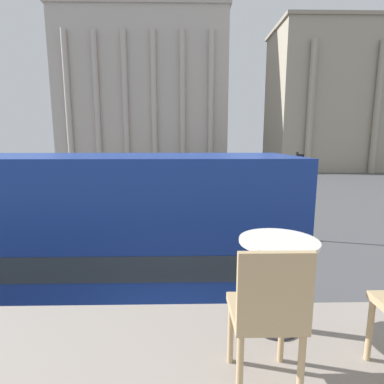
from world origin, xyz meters
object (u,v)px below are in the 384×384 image
at_px(cafe_chair_0, 268,311).
at_px(car_black, 189,181).
at_px(plaza_building_left, 144,93).
at_px(pedestrian_yellow, 218,221).
at_px(traffic_light_mid, 187,175).
at_px(pedestrian_grey, 272,218).
at_px(cafe_dining_table, 278,264).
at_px(plaza_building_right, 384,101).
at_px(double_decker_bus, 16,254).
at_px(car_silver, 63,209).
at_px(traffic_light_near, 297,183).

xyz_separation_m(cafe_chair_0, car_black, (-0.18, 27.65, -3.00)).
xyz_separation_m(plaza_building_left, pedestrian_yellow, (8.90, -43.09, -12.10)).
distance_m(traffic_light_mid, pedestrian_grey, 7.77).
bearing_deg(cafe_dining_table, pedestrian_yellow, 86.13).
relative_size(cafe_dining_table, plaza_building_right, 0.02).
bearing_deg(traffic_light_mid, plaza_building_right, 42.08).
relative_size(plaza_building_left, pedestrian_grey, 17.39).
xyz_separation_m(double_decker_bus, pedestrian_grey, (7.59, 8.13, -1.44)).
bearing_deg(plaza_building_right, car_silver, -140.80).
bearing_deg(traffic_light_mid, pedestrian_grey, -57.68).
relative_size(double_decker_bus, plaza_building_right, 0.30).
xyz_separation_m(cafe_chair_0, plaza_building_right, (31.40, 47.51, 7.29)).
bearing_deg(double_decker_bus, cafe_dining_table, -36.29).
bearing_deg(car_black, traffic_light_mid, -1.14).
bearing_deg(cafe_dining_table, pedestrian_grey, 73.58).
bearing_deg(traffic_light_near, car_black, 107.45).
bearing_deg(pedestrian_yellow, plaza_building_right, -84.12).
bearing_deg(car_black, car_silver, -31.75).
xyz_separation_m(car_black, pedestrian_grey, (3.88, -15.30, 0.28)).
relative_size(cafe_chair_0, traffic_light_near, 0.22).
bearing_deg(car_silver, plaza_building_left, -79.92).
bearing_deg(traffic_light_mid, double_decker_bus, -103.50).
bearing_deg(cafe_chair_0, traffic_light_near, 63.26).
distance_m(cafe_dining_table, plaza_building_right, 56.77).
bearing_deg(car_silver, plaza_building_right, -131.10).
xyz_separation_m(double_decker_bus, plaza_building_right, (35.29, 43.29, 8.57)).
relative_size(plaza_building_left, car_black, 7.03).
distance_m(cafe_dining_table, traffic_light_near, 12.38).
relative_size(traffic_light_near, traffic_light_mid, 1.15).
relative_size(plaza_building_right, traffic_light_mid, 10.02).
xyz_separation_m(double_decker_bus, car_black, (3.71, 23.43, -1.72)).
relative_size(double_decker_bus, car_black, 2.60).
bearing_deg(cafe_chair_0, car_black, 84.85).
distance_m(double_decker_bus, pedestrian_yellow, 9.06).
bearing_deg(cafe_dining_table, plaza_building_right, 56.40).
xyz_separation_m(double_decker_bus, pedestrian_yellow, (4.88, 7.51, -1.40)).
bearing_deg(pedestrian_grey, car_silver, 174.52).
height_order(traffic_light_near, car_black, traffic_light_near).
bearing_deg(car_silver, pedestrian_grey, 173.43).
xyz_separation_m(cafe_chair_0, traffic_light_mid, (-0.38, 18.81, -1.33)).
relative_size(car_black, pedestrian_grey, 2.47).
height_order(traffic_light_mid, pedestrian_grey, traffic_light_mid).
height_order(double_decker_bus, cafe_dining_table, double_decker_bus).
distance_m(double_decker_bus, pedestrian_grey, 11.21).
relative_size(double_decker_bus, cafe_dining_table, 14.98).
bearing_deg(plaza_building_left, pedestrian_grey, -74.71).
bearing_deg(pedestrian_yellow, traffic_light_near, -127.75).
xyz_separation_m(car_black, pedestrian_yellow, (1.17, -15.92, 0.32)).
bearing_deg(car_silver, traffic_light_near, 173.69).
bearing_deg(car_silver, double_decker_bus, 117.91).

